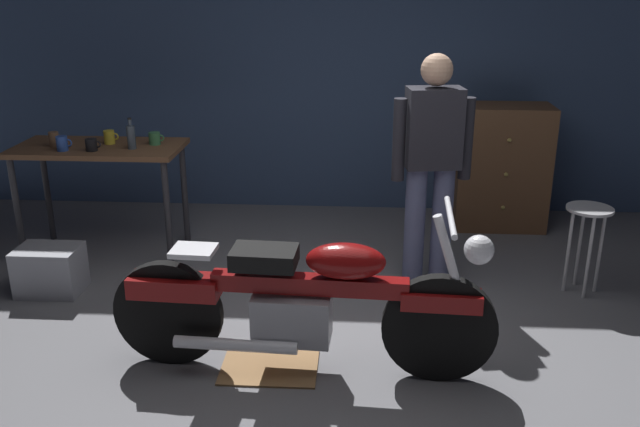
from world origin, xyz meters
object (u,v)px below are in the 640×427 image
Objects in this scene: shop_stool at (588,227)px; mug_green_speckled at (155,138)px; mug_blue_enamel at (62,143)px; mug_black_matte at (92,145)px; mug_yellow_tall at (110,137)px; person_standing at (432,161)px; mug_brown_stoneware at (54,139)px; motorcycle at (304,300)px; bottle at (131,136)px; storage_bin at (50,270)px; wooden_dresser at (501,167)px.

shop_stool is 3.30m from mug_green_speckled.
mug_blue_enamel is 0.22m from mug_black_matte.
mug_yellow_tall reaches higher than mug_green_speckled.
mug_brown_stoneware is at bearing -15.03° from person_standing.
motorcycle and mug_green_speckled have the same top height.
bottle is (0.23, -0.15, 0.04)m from mug_yellow_tall.
wooden_dresser is at bearing 24.62° from storage_bin.
person_standing is 2.55m from mug_black_matte.
storage_bin is 0.98m from mug_blue_enamel.
mug_brown_stoneware is at bearing 145.11° from motorcycle.
mug_green_speckled is at bearing -164.98° from wooden_dresser.
motorcycle is 1.99× the size of wooden_dresser.
mug_yellow_tall is (-1.68, 1.73, 0.50)m from motorcycle.
mug_green_speckled is 0.21m from bottle.
mug_blue_enamel reaches higher than mug_black_matte.
wooden_dresser is 9.10× the size of mug_blue_enamel.
mug_brown_stoneware is at bearing 132.63° from mug_blue_enamel.
mug_brown_stoneware is 0.48× the size of bottle.
wooden_dresser reaches higher than storage_bin.
mug_green_speckled is (-2.12, 0.45, 0.02)m from person_standing.
bottle is at bearing 15.48° from mug_black_matte.
storage_bin is 3.64× the size of mug_blue_enamel.
wooden_dresser is 9.59× the size of mug_brown_stoneware.
mug_blue_enamel reaches higher than shop_stool.
shop_stool is at bearing -6.57° from mug_brown_stoneware.
motorcycle is 3.42× the size of shop_stool.
wooden_dresser is 9.21× the size of mug_black_matte.
mug_yellow_tall is (-2.48, 0.45, 0.03)m from person_standing.
shop_stool is (1.90, 1.16, 0.05)m from motorcycle.
storage_bin is at bearing -124.10° from bottle.
person_standing is 2.28m from bottle.
shop_stool is 3.65m from mug_yellow_tall.
person_standing is at bearing -4.41° from mug_blue_enamel.
mug_brown_stoneware reaches higher than mug_black_matte.
motorcycle is at bearing -47.36° from bottle.
wooden_dresser is 8.98× the size of mug_green_speckled.
mug_blue_enamel reaches higher than mug_green_speckled.
mug_yellow_tall is (-3.22, -0.76, 0.40)m from wooden_dresser.
mug_yellow_tall is (0.40, 0.11, -0.00)m from mug_brown_stoneware.
motorcycle is 2.93m from wooden_dresser.
mug_black_matte is at bearing -19.22° from mug_brown_stoneware.
mug_blue_enamel is at bearing -139.27° from mug_yellow_tall.
storage_bin is (-3.80, -0.25, -0.33)m from shop_stool.
mug_green_speckled is 1.03× the size of mug_black_matte.
mug_yellow_tall is at bearing 40.73° from mug_blue_enamel.
storage_bin is at bearing -0.60° from person_standing.
storage_bin is 3.68× the size of mug_black_matte.
bottle reaches higher than wooden_dresser.
mug_blue_enamel is (-0.64, -0.24, 0.01)m from mug_green_speckled.
mug_brown_stoneware reaches higher than mug_green_speckled.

